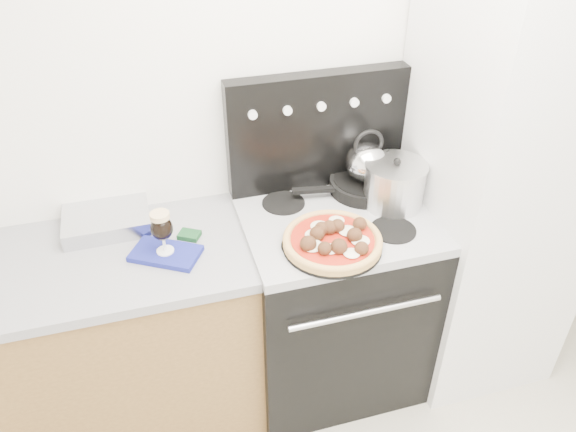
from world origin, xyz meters
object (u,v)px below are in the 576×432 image
object	(u,v)px
fridge	(494,188)
tea_kettle	(367,159)
base_cabinet	(77,352)
beer_glass	(162,232)
oven_mitt	(166,254)
stove_body	(331,303)
pizza_pan	(332,246)
pizza	(333,239)
stock_pot	(394,185)
skillet	(365,185)

from	to	relation	value
fridge	tea_kettle	size ratio (longest dim) A/B	9.69
base_cabinet	beer_glass	bearing A→B (deg)	-8.46
oven_mitt	fridge	bearing A→B (deg)	0.50
stove_body	fridge	size ratio (longest dim) A/B	0.46
pizza_pan	pizza	xyz separation A→B (m)	(0.00, 0.00, 0.03)
tea_kettle	base_cabinet	bearing A→B (deg)	-169.90
base_cabinet	stock_pot	world-z (taller)	stock_pot
oven_mitt	beer_glass	distance (m)	0.10
fridge	oven_mitt	size ratio (longest dim) A/B	7.62
pizza_pan	pizza	bearing A→B (deg)	0.00
pizza	tea_kettle	bearing A→B (deg)	51.32
base_cabinet	fridge	world-z (taller)	fridge
stock_pot	tea_kettle	bearing A→B (deg)	119.70
base_cabinet	fridge	distance (m)	1.88
base_cabinet	fridge	size ratio (longest dim) A/B	0.76
stove_body	oven_mitt	world-z (taller)	oven_mitt
beer_glass	skillet	distance (m)	0.89
oven_mitt	skillet	xyz separation A→B (m)	(0.87, 0.19, 0.04)
stove_body	oven_mitt	distance (m)	0.83
tea_kettle	pizza_pan	bearing A→B (deg)	-124.21
base_cabinet	tea_kettle	bearing A→B (deg)	5.63
tea_kettle	stock_pot	size ratio (longest dim) A/B	0.80
pizza_pan	stock_pot	world-z (taller)	stock_pot
base_cabinet	pizza	distance (m)	1.17
pizza_pan	beer_glass	bearing A→B (deg)	166.61
oven_mitt	beer_glass	size ratio (longest dim) A/B	1.42
stove_body	beer_glass	distance (m)	0.89
oven_mitt	stock_pot	bearing A→B (deg)	3.82
pizza_pan	base_cabinet	bearing A→B (deg)	168.60
fridge	pizza_pan	xyz separation A→B (m)	(-0.78, -0.16, -0.02)
pizza_pan	skillet	world-z (taller)	skillet
stove_body	fridge	distance (m)	0.87
pizza	tea_kettle	xyz separation A→B (m)	(0.27, 0.33, 0.11)
beer_glass	pizza_pan	distance (m)	0.63
fridge	pizza	xyz separation A→B (m)	(-0.78, -0.16, 0.01)
base_cabinet	stock_pot	size ratio (longest dim) A/B	5.93
stove_body	oven_mitt	xyz separation A→B (m)	(-0.69, -0.04, 0.47)
stove_body	stock_pot	world-z (taller)	stock_pot
base_cabinet	oven_mitt	world-z (taller)	oven_mitt
pizza_pan	pizza	distance (m)	0.03
pizza_pan	fridge	bearing A→B (deg)	11.26
oven_mitt	stock_pot	xyz separation A→B (m)	(0.94, 0.06, 0.10)
oven_mitt	tea_kettle	bearing A→B (deg)	12.26
oven_mitt	pizza	size ratio (longest dim) A/B	0.67
fridge	beer_glass	size ratio (longest dim) A/B	10.80
beer_glass	stock_pot	world-z (taller)	same
fridge	pizza_pan	size ratio (longest dim) A/B	5.09
beer_glass	skillet	world-z (taller)	beer_glass
stove_body	skillet	xyz separation A→B (m)	(0.18, 0.15, 0.51)
oven_mitt	base_cabinet	bearing A→B (deg)	171.54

